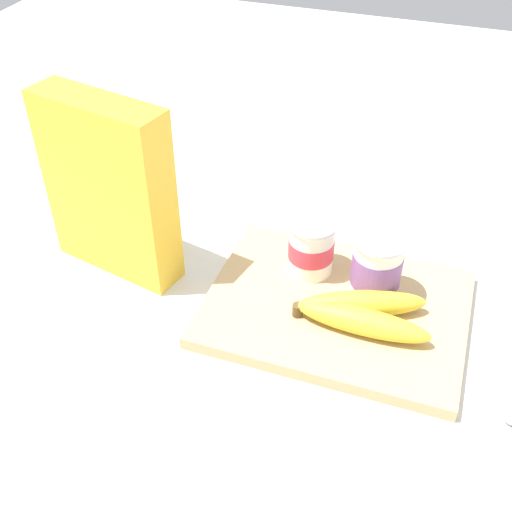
% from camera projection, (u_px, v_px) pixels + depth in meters
% --- Properties ---
extents(ground_plane, '(2.40, 2.40, 0.00)m').
position_uv_depth(ground_plane, '(335.00, 313.00, 0.85)').
color(ground_plane, silver).
extents(cutting_board, '(0.34, 0.26, 0.02)m').
position_uv_depth(cutting_board, '(336.00, 308.00, 0.85)').
color(cutting_board, tan).
rests_on(cutting_board, ground_plane).
extents(cereal_box, '(0.20, 0.10, 0.26)m').
position_uv_depth(cereal_box, '(107.00, 190.00, 0.85)').
color(cereal_box, yellow).
rests_on(cereal_box, ground_plane).
extents(yogurt_cup_front, '(0.07, 0.07, 0.08)m').
position_uv_depth(yogurt_cup_front, '(311.00, 247.00, 0.87)').
color(yogurt_cup_front, white).
rests_on(yogurt_cup_front, cutting_board).
extents(yogurt_cup_back, '(0.07, 0.07, 0.09)m').
position_uv_depth(yogurt_cup_back, '(377.00, 267.00, 0.83)').
color(yogurt_cup_back, white).
rests_on(yogurt_cup_back, cutting_board).
extents(banana_bunch, '(0.18, 0.10, 0.04)m').
position_uv_depth(banana_bunch, '(362.00, 313.00, 0.80)').
color(banana_bunch, yellow).
rests_on(banana_bunch, cutting_board).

